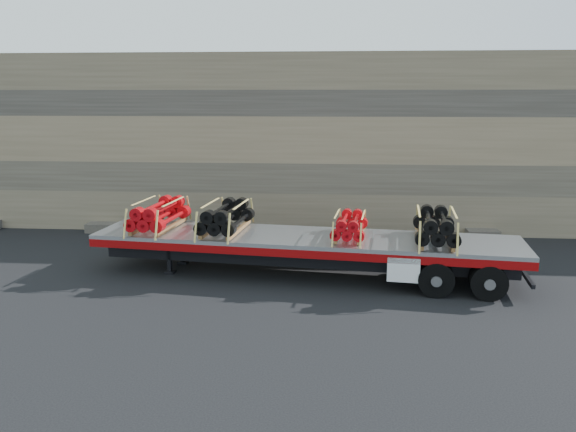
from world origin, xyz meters
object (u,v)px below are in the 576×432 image
at_px(bundle_midfront, 226,218).
at_px(bundle_rear, 436,227).
at_px(bundle_front, 159,215).
at_px(bundle_midrear, 350,226).
at_px(trailer, 304,256).

distance_m(bundle_midfront, bundle_rear, 6.27).
bearing_deg(bundle_rear, bundle_front, 180.00).
relative_size(bundle_front, bundle_midrear, 1.27).
relative_size(trailer, bundle_midfront, 5.29).
xyz_separation_m(bundle_midrear, bundle_rear, (2.44, -0.28, 0.09)).
relative_size(trailer, bundle_midrear, 6.71).
bearing_deg(bundle_midrear, trailer, 180.00).
distance_m(trailer, bundle_midrear, 1.67).
distance_m(trailer, bundle_midfront, 2.67).
bearing_deg(bundle_midrear, bundle_midfront, 180.00).
height_order(bundle_midfront, bundle_midrear, bundle_midfront).
bearing_deg(bundle_midrear, bundle_rear, -0.00).
bearing_deg(bundle_front, bundle_rear, 0.00).
distance_m(trailer, bundle_rear, 3.96).
bearing_deg(trailer, bundle_rear, -0.00).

